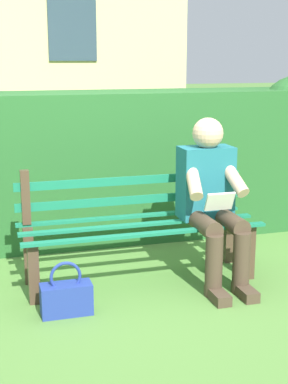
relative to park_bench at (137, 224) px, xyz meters
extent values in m
plane|color=#517F38|center=(0.00, 0.07, -0.40)|extent=(60.00, 60.00, 0.00)
cube|color=#4C3828|center=(-0.77, 0.24, -0.20)|extent=(0.07, 0.07, 0.41)
cube|color=#4C3828|center=(0.77, 0.24, -0.20)|extent=(0.07, 0.07, 0.41)
cube|color=#4C3828|center=(-0.77, -0.10, -0.20)|extent=(0.07, 0.07, 0.41)
cube|color=#4C3828|center=(0.77, -0.10, -0.20)|extent=(0.07, 0.07, 0.41)
cube|color=#197251|center=(0.00, -0.15, 0.02)|extent=(1.70, 0.06, 0.02)
cube|color=#197251|center=(0.00, 0.07, 0.02)|extent=(1.70, 0.06, 0.02)
cube|color=#197251|center=(0.00, 0.29, 0.02)|extent=(1.70, 0.06, 0.02)
cube|color=#4C3828|center=(-0.77, -0.14, 0.22)|extent=(0.06, 0.06, 0.38)
cube|color=#4C3828|center=(0.77, -0.14, 0.22)|extent=(0.06, 0.06, 0.38)
cube|color=#197251|center=(0.00, -0.14, 0.14)|extent=(1.70, 0.02, 0.06)
cube|color=#197251|center=(0.00, -0.14, 0.29)|extent=(1.70, 0.02, 0.06)
cube|color=#1E6672|center=(-0.50, 0.05, 0.29)|extent=(0.38, 0.22, 0.52)
sphere|color=#D8AD8C|center=(-0.50, 0.07, 0.65)|extent=(0.22, 0.22, 0.22)
cylinder|color=#473828|center=(-0.60, 0.26, 0.05)|extent=(0.13, 0.42, 0.13)
cylinder|color=#473828|center=(-0.40, 0.26, 0.05)|extent=(0.13, 0.42, 0.13)
cylinder|color=#473828|center=(-0.60, 0.47, -0.19)|extent=(0.12, 0.12, 0.43)
cylinder|color=#473828|center=(-0.40, 0.47, -0.19)|extent=(0.12, 0.12, 0.43)
cube|color=#473828|center=(-0.60, 0.55, -0.37)|extent=(0.10, 0.24, 0.07)
cube|color=#473828|center=(-0.40, 0.55, -0.37)|extent=(0.10, 0.24, 0.07)
cylinder|color=#D8AD8C|center=(-0.65, 0.19, 0.35)|extent=(0.14, 0.32, 0.26)
cylinder|color=#D8AD8C|center=(-0.35, 0.19, 0.35)|extent=(0.14, 0.32, 0.26)
cube|color=white|center=(-0.50, 0.31, 0.21)|extent=(0.20, 0.07, 0.13)
cube|color=#265B28|center=(-0.26, -1.03, 0.24)|extent=(5.10, 0.71, 1.28)
cube|color=#334756|center=(-0.72, -7.02, 1.71)|extent=(0.90, 0.04, 1.20)
cube|color=navy|center=(0.59, 0.47, -0.30)|extent=(0.32, 0.14, 0.20)
torus|color=navy|center=(0.59, 0.47, -0.15)|extent=(0.20, 0.02, 0.20)
camera|label=1|loc=(1.04, 3.73, 1.16)|focal=52.60mm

